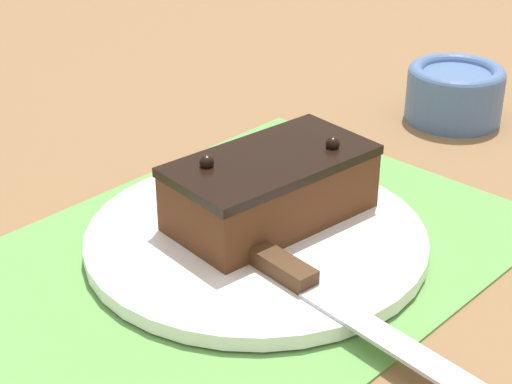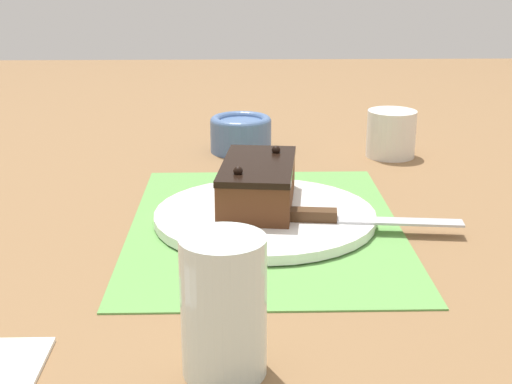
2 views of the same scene
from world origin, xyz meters
The scene contains 6 objects.
ground_plane centered at (0.00, 0.00, 0.00)m, with size 3.00×3.00×0.00m, color olive.
placemat_woven centered at (0.00, 0.00, 0.00)m, with size 0.46×0.34×0.00m, color #609E4C.
cake_plate centered at (0.01, 0.00, 0.01)m, with size 0.28×0.28×0.01m.
chocolate_cake centered at (0.04, 0.01, 0.05)m, with size 0.18×0.11×0.07m.
serving_knife centered at (-0.02, -0.09, 0.02)m, with size 0.04×0.23×0.01m.
small_bowl centered at (0.36, 0.03, 0.03)m, with size 0.11×0.11×0.06m.
Camera 1 is at (-0.43, -0.42, 0.38)m, focal length 60.00 mm.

